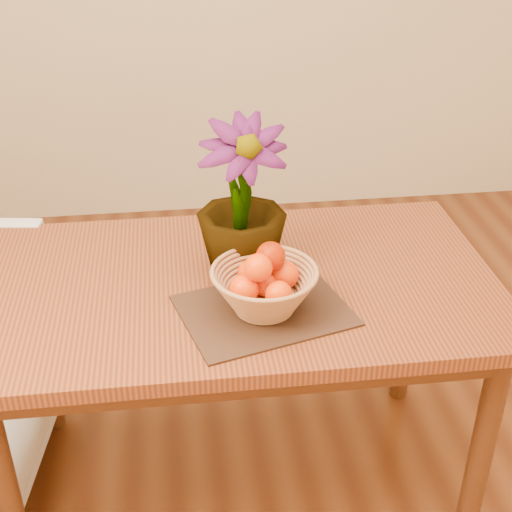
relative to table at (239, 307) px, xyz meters
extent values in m
cube|color=brown|center=(0.00, 0.00, 0.07)|extent=(1.40, 0.80, 0.04)
cube|color=#452310|center=(0.00, 0.00, 0.01)|extent=(1.28, 0.68, 0.08)
cylinder|color=#452310|center=(-0.62, -0.32, -0.31)|extent=(0.06, 0.06, 0.71)
cylinder|color=#452310|center=(0.62, -0.32, -0.31)|extent=(0.06, 0.06, 0.71)
cylinder|color=#452310|center=(-0.62, 0.32, -0.31)|extent=(0.06, 0.06, 0.71)
cylinder|color=#452310|center=(0.62, 0.32, -0.31)|extent=(0.06, 0.06, 0.71)
cube|color=#3E2316|center=(0.05, -0.16, 0.09)|extent=(0.47, 0.40, 0.01)
cylinder|color=#A87146|center=(0.05, -0.16, 0.10)|extent=(0.14, 0.14, 0.01)
sphere|color=#FF3E04|center=(0.05, -0.16, 0.17)|extent=(0.06, 0.06, 0.06)
sphere|color=#FF3E04|center=(0.10, -0.13, 0.18)|extent=(0.07, 0.07, 0.07)
sphere|color=#FF3E04|center=(0.02, -0.10, 0.17)|extent=(0.07, 0.07, 0.07)
sphere|color=#FF3E04|center=(0.00, -0.18, 0.18)|extent=(0.07, 0.07, 0.07)
sphere|color=#FF3E04|center=(0.08, -0.21, 0.17)|extent=(0.07, 0.07, 0.07)
sphere|color=#FF3E04|center=(0.07, -0.13, 0.23)|extent=(0.07, 0.07, 0.07)
sphere|color=#FF3E04|center=(0.03, -0.18, 0.23)|extent=(0.07, 0.07, 0.07)
sphere|color=#FF3E04|center=(0.07, -0.13, 0.23)|extent=(0.07, 0.07, 0.07)
imported|color=#1F4A15|center=(0.02, 0.06, 0.30)|extent=(0.25, 0.25, 0.43)
camera|label=1|loc=(-0.16, -1.62, 1.12)|focal=50.00mm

